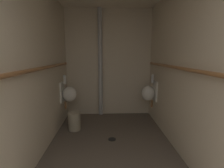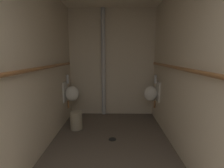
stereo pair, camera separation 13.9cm
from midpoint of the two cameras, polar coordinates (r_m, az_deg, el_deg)
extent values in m
cube|color=beige|center=(2.22, -31.07, 3.34)|extent=(0.06, 4.38, 2.60)
cube|color=beige|center=(2.22, 26.91, 3.70)|extent=(0.06, 4.38, 2.60)
cube|color=beige|center=(4.10, -2.12, 7.17)|extent=(2.21, 0.06, 2.60)
ellipsoid|color=silver|center=(3.73, -15.64, -3.43)|extent=(0.30, 0.26, 0.34)
cube|color=silver|center=(3.76, -17.98, -2.67)|extent=(0.03, 0.30, 0.44)
cylinder|color=silver|center=(3.69, -17.23, 1.27)|extent=(0.06, 0.06, 0.16)
sphere|color=silver|center=(3.68, -17.30, 2.57)|extent=(0.06, 0.06, 0.06)
cylinder|color=#936038|center=(3.82, -16.94, -7.07)|extent=(0.04, 0.04, 0.16)
ellipsoid|color=silver|center=(3.76, 11.41, -3.13)|extent=(0.30, 0.26, 0.34)
cube|color=silver|center=(3.79, 13.72, -2.35)|extent=(0.03, 0.30, 0.44)
cylinder|color=silver|center=(3.73, 12.92, 1.54)|extent=(0.06, 0.06, 0.16)
sphere|color=silver|center=(3.72, 12.97, 2.84)|extent=(0.06, 0.06, 0.06)
cylinder|color=#936038|center=(3.85, 12.74, -6.73)|extent=(0.04, 0.04, 0.16)
cylinder|color=#936038|center=(2.19, -28.86, 3.97)|extent=(0.05, 3.55, 0.05)
sphere|color=#936038|center=(3.86, -17.02, 6.86)|extent=(0.06, 0.06, 0.06)
cylinder|color=#936038|center=(2.18, 24.88, 4.26)|extent=(0.05, 3.66, 0.05)
sphere|color=#936038|center=(3.89, 12.65, 7.08)|extent=(0.06, 0.06, 0.06)
cylinder|color=#B2B2B2|center=(3.99, -5.11, 7.07)|extent=(0.10, 0.10, 2.55)
cylinder|color=black|center=(3.12, -1.32, -18.72)|extent=(0.14, 0.14, 0.01)
cylinder|color=#9E937A|center=(3.50, -14.15, -12.46)|extent=(0.25, 0.25, 0.37)
camera|label=1|loc=(0.07, -92.11, -0.37)|focal=26.18mm
camera|label=2|loc=(0.07, 87.89, 0.37)|focal=26.18mm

